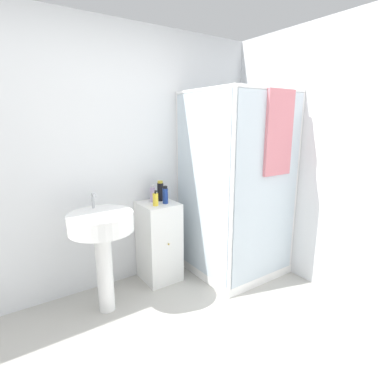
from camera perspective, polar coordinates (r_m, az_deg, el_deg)
name	(u,v)px	position (r m, az deg, el deg)	size (l,w,h in m)	color
wall_back	(105,161)	(2.95, -16.19, 5.73)	(6.40, 0.06, 2.50)	silver
shower_enclosure	(235,227)	(3.23, 8.27, -6.55)	(0.91, 0.94, 1.91)	white
vanity_cabinet	(159,241)	(3.13, -6.31, -9.33)	(0.36, 0.40, 0.82)	white
sink	(102,235)	(2.61, -16.78, -7.77)	(0.53, 0.53, 1.02)	white
soap_dispenser	(156,199)	(2.89, -6.96, -1.39)	(0.05, 0.06, 0.15)	yellow
shampoo_bottle_tall_black	(160,191)	(3.06, -6.04, 0.18)	(0.06, 0.06, 0.21)	black
shampoo_bottle_blue	(165,195)	(2.95, -5.11, -0.59)	(0.05, 0.05, 0.18)	navy
lotion_bottle_white	(153,195)	(3.03, -7.48, -0.48)	(0.05, 0.05, 0.18)	#B299C6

